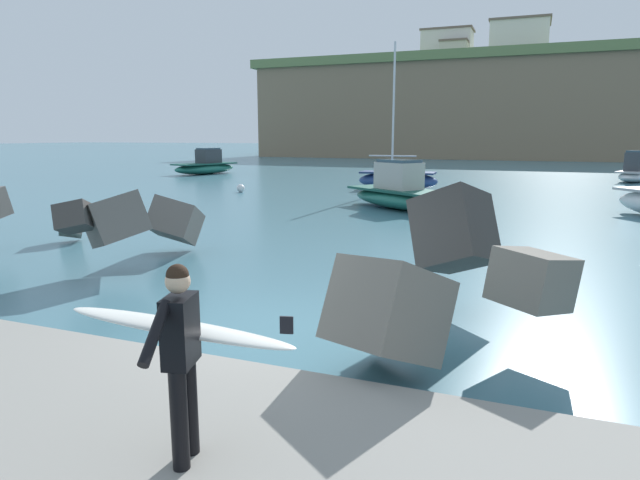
{
  "coord_description": "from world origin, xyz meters",
  "views": [
    {
      "loc": [
        3.58,
        -7.51,
        3.05
      ],
      "look_at": [
        0.45,
        0.5,
        1.4
      ],
      "focal_mm": 30.52,
      "sensor_mm": 36.0,
      "label": 1
    }
  ],
  "objects_px": {
    "boat_near_centre": "(398,179)",
    "mooring_buoy_inner": "(241,188)",
    "boat_mid_left": "(404,194)",
    "boat_mid_centre": "(206,166)",
    "station_building_central": "(519,41)",
    "station_building_west": "(447,50)",
    "station_building_annex": "(531,54)",
    "surfer_with_board": "(182,344)",
    "boat_near_right": "(634,173)",
    "station_building_east": "(455,55)"
  },
  "relations": [
    {
      "from": "boat_near_centre",
      "to": "mooring_buoy_inner",
      "type": "distance_m",
      "value": 8.9
    },
    {
      "from": "boat_mid_left",
      "to": "boat_mid_centre",
      "type": "xyz_separation_m",
      "value": [
        -19.8,
        15.36,
        0.02
      ]
    },
    {
      "from": "station_building_central",
      "to": "station_building_west",
      "type": "bearing_deg",
      "value": 145.36
    },
    {
      "from": "station_building_annex",
      "to": "boat_mid_left",
      "type": "bearing_deg",
      "value": -92.5
    },
    {
      "from": "surfer_with_board",
      "to": "boat_near_right",
      "type": "distance_m",
      "value": 39.07
    },
    {
      "from": "boat_mid_left",
      "to": "boat_mid_centre",
      "type": "distance_m",
      "value": 25.06
    },
    {
      "from": "surfer_with_board",
      "to": "boat_mid_centre",
      "type": "distance_m",
      "value": 40.75
    },
    {
      "from": "boat_mid_left",
      "to": "station_building_central",
      "type": "bearing_deg",
      "value": 88.36
    },
    {
      "from": "boat_near_right",
      "to": "boat_near_centre",
      "type": "bearing_deg",
      "value": -140.44
    },
    {
      "from": "boat_near_right",
      "to": "station_building_annex",
      "type": "bearing_deg",
      "value": 98.14
    },
    {
      "from": "mooring_buoy_inner",
      "to": "station_building_west",
      "type": "xyz_separation_m",
      "value": [
        0.31,
        68.5,
        16.75
      ]
    },
    {
      "from": "boat_near_centre",
      "to": "mooring_buoy_inner",
      "type": "height_order",
      "value": "boat_near_centre"
    },
    {
      "from": "mooring_buoy_inner",
      "to": "station_building_east",
      "type": "relative_size",
      "value": 0.07
    },
    {
      "from": "boat_near_right",
      "to": "boat_mid_left",
      "type": "relative_size",
      "value": 0.72
    },
    {
      "from": "boat_mid_centre",
      "to": "station_building_annex",
      "type": "relative_size",
      "value": 0.94
    },
    {
      "from": "boat_near_centre",
      "to": "boat_mid_left",
      "type": "bearing_deg",
      "value": -74.72
    },
    {
      "from": "boat_near_right",
      "to": "station_building_east",
      "type": "xyz_separation_m",
      "value": [
        -19.23,
        50.52,
        15.16
      ]
    },
    {
      "from": "boat_near_right",
      "to": "station_building_central",
      "type": "bearing_deg",
      "value": 101.85
    },
    {
      "from": "boat_mid_centre",
      "to": "station_building_east",
      "type": "height_order",
      "value": "station_building_east"
    },
    {
      "from": "boat_near_right",
      "to": "station_building_east",
      "type": "relative_size",
      "value": 0.69
    },
    {
      "from": "boat_mid_left",
      "to": "station_building_east",
      "type": "height_order",
      "value": "station_building_east"
    },
    {
      "from": "boat_mid_left",
      "to": "mooring_buoy_inner",
      "type": "distance_m",
      "value": 10.55
    },
    {
      "from": "boat_near_right",
      "to": "surfer_with_board",
      "type": "bearing_deg",
      "value": -103.34
    },
    {
      "from": "station_building_east",
      "to": "station_building_central",
      "type": "bearing_deg",
      "value": -29.24
    },
    {
      "from": "boat_near_centre",
      "to": "mooring_buoy_inner",
      "type": "xyz_separation_m",
      "value": [
        -7.72,
        -4.41,
        -0.38
      ]
    },
    {
      "from": "station_building_central",
      "to": "boat_mid_centre",
      "type": "bearing_deg",
      "value": -113.91
    },
    {
      "from": "boat_near_centre",
      "to": "station_building_west",
      "type": "relative_size",
      "value": 0.98
    },
    {
      "from": "station_building_central",
      "to": "boat_mid_left",
      "type": "bearing_deg",
      "value": -91.64
    },
    {
      "from": "boat_near_centre",
      "to": "station_building_annex",
      "type": "distance_m",
      "value": 69.06
    },
    {
      "from": "surfer_with_board",
      "to": "station_building_annex",
      "type": "distance_m",
      "value": 95.13
    },
    {
      "from": "boat_mid_centre",
      "to": "station_building_annex",
      "type": "bearing_deg",
      "value": 68.87
    },
    {
      "from": "boat_near_right",
      "to": "station_building_annex",
      "type": "distance_m",
      "value": 58.58
    },
    {
      "from": "surfer_with_board",
      "to": "boat_mid_centre",
      "type": "bearing_deg",
      "value": 122.82
    },
    {
      "from": "boat_mid_left",
      "to": "boat_near_centre",
      "type": "bearing_deg",
      "value": 105.28
    },
    {
      "from": "surfer_with_board",
      "to": "station_building_east",
      "type": "height_order",
      "value": "station_building_east"
    },
    {
      "from": "station_building_west",
      "to": "station_building_east",
      "type": "bearing_deg",
      "value": -55.64
    },
    {
      "from": "boat_near_centre",
      "to": "boat_mid_centre",
      "type": "relative_size",
      "value": 1.32
    },
    {
      "from": "boat_near_right",
      "to": "boat_mid_centre",
      "type": "relative_size",
      "value": 0.72
    },
    {
      "from": "boat_near_right",
      "to": "station_building_annex",
      "type": "height_order",
      "value": "station_building_annex"
    },
    {
      "from": "boat_mid_centre",
      "to": "station_building_west",
      "type": "bearing_deg",
      "value": 79.8
    },
    {
      "from": "boat_near_right",
      "to": "station_building_west",
      "type": "bearing_deg",
      "value": 111.53
    },
    {
      "from": "boat_mid_left",
      "to": "station_building_central",
      "type": "height_order",
      "value": "station_building_central"
    },
    {
      "from": "boat_mid_left",
      "to": "station_building_east",
      "type": "xyz_separation_m",
      "value": [
        -7.94,
        69.66,
        15.16
      ]
    },
    {
      "from": "station_building_central",
      "to": "station_building_east",
      "type": "height_order",
      "value": "station_building_central"
    },
    {
      "from": "station_building_west",
      "to": "boat_near_right",
      "type": "bearing_deg",
      "value": -68.47
    },
    {
      "from": "station_building_annex",
      "to": "boat_near_right",
      "type": "bearing_deg",
      "value": -81.86
    },
    {
      "from": "boat_near_centre",
      "to": "station_building_annex",
      "type": "xyz_separation_m",
      "value": [
        5.47,
        67.1,
        15.39
      ]
    },
    {
      "from": "boat_mid_left",
      "to": "station_building_central",
      "type": "relative_size",
      "value": 0.76
    },
    {
      "from": "boat_near_right",
      "to": "boat_mid_left",
      "type": "distance_m",
      "value": 22.22
    },
    {
      "from": "boat_mid_centre",
      "to": "station_building_east",
      "type": "distance_m",
      "value": 57.6
    }
  ]
}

